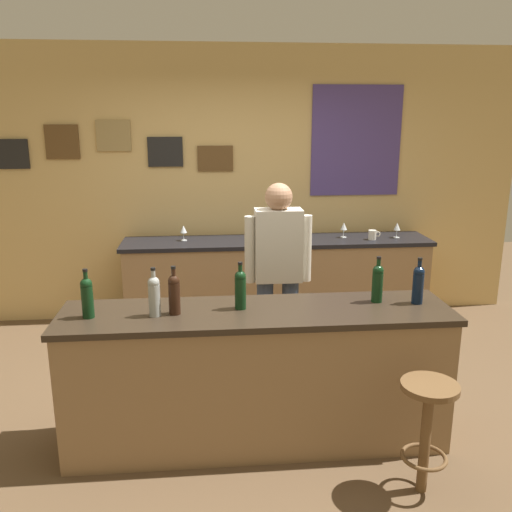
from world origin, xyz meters
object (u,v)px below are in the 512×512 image
(wine_bottle_e, at_px, (378,282))
(wine_glass_c, at_px, (344,227))
(wine_glass_a, at_px, (183,230))
(wine_glass_d, at_px, (397,227))
(bar_stool, at_px, (427,419))
(wine_bottle_a, at_px, (87,296))
(wine_bottle_d, at_px, (240,288))
(wine_bottle_b, at_px, (154,295))
(wine_glass_b, at_px, (255,230))
(wine_bottle_c, at_px, (174,293))
(coffee_mug, at_px, (373,235))
(bartender, at_px, (278,271))
(wine_bottle_f, at_px, (418,283))

(wine_bottle_e, xyz_separation_m, wine_glass_c, (0.29, 2.00, -0.05))
(wine_glass_a, relative_size, wine_glass_d, 1.00)
(bar_stool, bearing_deg, wine_bottle_a, 163.58)
(wine_bottle_d, xyz_separation_m, wine_glass_c, (1.19, 2.05, -0.05))
(wine_bottle_b, relative_size, wine_glass_c, 1.97)
(wine_glass_b, bearing_deg, wine_glass_a, 173.80)
(wine_bottle_c, bearing_deg, wine_glass_d, 43.79)
(wine_bottle_e, bearing_deg, wine_glass_d, 67.03)
(wine_glass_a, distance_m, coffee_mug, 1.89)
(wine_glass_c, height_order, wine_glass_d, same)
(wine_glass_a, bearing_deg, wine_bottle_b, -92.61)
(bartender, distance_m, wine_bottle_d, 0.86)
(coffee_mug, bearing_deg, wine_bottle_b, -134.62)
(wine_bottle_b, bearing_deg, wine_glass_d, 42.53)
(wine_bottle_e, bearing_deg, wine_bottle_d, -176.92)
(wine_bottle_a, xyz_separation_m, wine_bottle_d, (0.93, 0.07, 0.00))
(wine_bottle_f, relative_size, wine_glass_b, 1.97)
(coffee_mug, bearing_deg, wine_bottle_f, -98.81)
(bartender, xyz_separation_m, wine_glass_a, (-0.77, 1.28, 0.07))
(wine_bottle_c, relative_size, wine_bottle_f, 1.00)
(bar_stool, bearing_deg, bartender, 114.92)
(wine_bottle_a, height_order, wine_bottle_b, same)
(wine_glass_d, bearing_deg, wine_bottle_b, -137.47)
(wine_bottle_a, bearing_deg, wine_bottle_b, -1.21)
(wine_bottle_b, relative_size, wine_bottle_f, 1.00)
(wine_bottle_c, height_order, wine_glass_b, wine_bottle_c)
(wine_glass_a, bearing_deg, wine_glass_b, -6.20)
(bartender, height_order, bar_stool, bartender)
(wine_bottle_b, relative_size, wine_bottle_c, 1.00)
(wine_bottle_b, distance_m, wine_bottle_e, 1.43)
(wine_bottle_a, relative_size, wine_glass_c, 1.97)
(wine_bottle_a, distance_m, wine_glass_d, 3.36)
(wine_bottle_d, height_order, wine_glass_c, wine_bottle_d)
(wine_bottle_e, height_order, wine_glass_b, wine_bottle_e)
(wine_bottle_d, bearing_deg, wine_bottle_a, -175.73)
(wine_glass_c, bearing_deg, wine_bottle_a, -134.94)
(wine_bottle_c, xyz_separation_m, wine_glass_b, (0.69, 2.04, -0.05))
(wine_bottle_e, relative_size, wine_glass_a, 1.97)
(wine_bottle_f, bearing_deg, wine_glass_d, 74.07)
(wine_bottle_a, xyz_separation_m, wine_bottle_e, (1.83, 0.12, 0.00))
(wine_bottle_a, xyz_separation_m, wine_glass_b, (1.21, 2.05, -0.05))
(wine_bottle_d, relative_size, wine_glass_d, 1.97)
(wine_glass_b, bearing_deg, wine_glass_c, 4.34)
(wine_bottle_a, relative_size, wine_bottle_e, 1.00)
(wine_glass_a, height_order, wine_glass_d, same)
(wine_bottle_d, relative_size, wine_bottle_e, 1.00)
(wine_bottle_a, height_order, wine_glass_d, wine_bottle_a)
(wine_glass_d, bearing_deg, wine_glass_b, -179.75)
(wine_bottle_a, bearing_deg, wine_bottle_d, 4.27)
(bar_stool, height_order, wine_bottle_a, wine_bottle_a)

